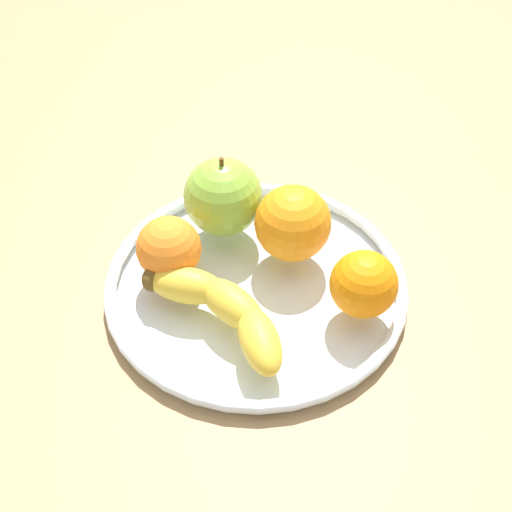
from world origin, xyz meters
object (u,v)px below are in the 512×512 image
fruit_bowl (256,284)px  orange_back_right (364,284)px  banana (222,308)px  orange_back_left (295,224)px  apple (223,197)px  orange_front_left (169,248)px

fruit_bowl → orange_back_right: 11.15cm
banana → orange_back_right: (-8.10, -10.03, 1.41)cm
orange_back_left → orange_back_right: bearing=173.4°
orange_back_right → orange_back_left: bearing=-6.6°
apple → orange_back_left: apple is taller
fruit_bowl → orange_back_left: orange_back_left is taller
apple → banana: bearing=135.0°
fruit_bowl → orange_back_right: orange_back_right is taller
orange_back_left → orange_front_left: orange_back_left is taller
orange_back_right → banana: bearing=51.1°
banana → apple: bearing=-45.3°
banana → orange_back_left: bearing=-84.0°
orange_back_left → orange_front_left: 12.34cm
fruit_bowl → banana: size_ratio=1.67×
banana → orange_back_left: (1.21, -11.11, 2.05)cm
orange_front_left → orange_back_left: bearing=-123.7°
banana → apple: (8.99, -8.99, 2.28)cm
fruit_bowl → banana: banana is taller
apple → orange_front_left: bearing=96.6°
fruit_bowl → apple: bearing=-22.0°
orange_front_left → orange_back_right: bearing=-150.4°
orange_back_left → orange_back_right: 9.39cm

